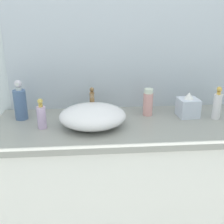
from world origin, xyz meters
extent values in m
cube|color=silver|center=(0.00, 0.73, 1.30)|extent=(6.00, 0.06, 2.60)
cube|color=white|center=(0.11, 0.40, 0.43)|extent=(1.53, 0.55, 0.87)
cube|color=gray|center=(0.11, 0.40, 0.89)|extent=(1.57, 0.59, 0.03)
cube|color=#B2BCC6|center=(0.11, 0.69, 1.48)|extent=(1.49, 0.01, 1.15)
ellipsoid|color=white|center=(-0.11, 0.37, 0.97)|extent=(0.37, 0.32, 0.13)
cylinder|color=brown|center=(-0.11, 0.56, 0.98)|extent=(0.03, 0.03, 0.14)
cylinder|color=brown|center=(-0.11, 0.50, 1.04)|extent=(0.03, 0.11, 0.03)
sphere|color=brown|center=(-0.11, 0.57, 1.06)|extent=(0.03, 0.03, 0.03)
cylinder|color=#4B668F|center=(-0.53, 0.52, 0.99)|extent=(0.07, 0.07, 0.18)
cylinder|color=silver|center=(-0.53, 0.52, 1.09)|extent=(0.03, 0.03, 0.02)
sphere|color=silver|center=(-0.53, 0.52, 1.12)|extent=(0.04, 0.04, 0.04)
cylinder|color=silver|center=(-0.53, 0.51, 1.12)|extent=(0.02, 0.02, 0.02)
cylinder|color=white|center=(0.63, 0.43, 0.98)|extent=(0.05, 0.05, 0.15)
cylinder|color=gold|center=(0.63, 0.43, 1.06)|extent=(0.02, 0.02, 0.02)
sphere|color=gold|center=(0.63, 0.43, 1.09)|extent=(0.03, 0.03, 0.03)
cylinder|color=gold|center=(0.63, 0.42, 1.09)|extent=(0.01, 0.02, 0.01)
cylinder|color=#CBADD4|center=(-0.39, 0.37, 0.97)|extent=(0.05, 0.05, 0.12)
cylinder|color=gold|center=(-0.39, 0.37, 1.04)|extent=(0.02, 0.02, 0.02)
sphere|color=gold|center=(-0.39, 0.37, 1.06)|extent=(0.03, 0.03, 0.03)
cylinder|color=gold|center=(-0.39, 0.36, 1.06)|extent=(0.01, 0.02, 0.01)
cylinder|color=#E4A19B|center=(0.23, 0.52, 0.97)|extent=(0.06, 0.06, 0.14)
cylinder|color=silver|center=(0.23, 0.52, 1.06)|extent=(0.05, 0.05, 0.03)
cube|color=silver|center=(0.47, 0.48, 0.96)|extent=(0.13, 0.13, 0.11)
cone|color=white|center=(0.47, 0.48, 1.03)|extent=(0.06, 0.06, 0.04)
camera|label=1|loc=(-0.12, -1.07, 1.52)|focal=44.43mm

